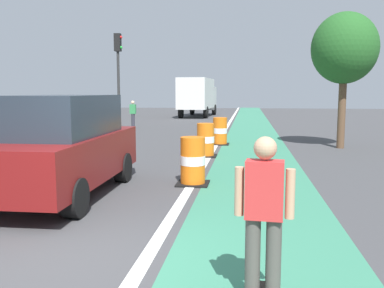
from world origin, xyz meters
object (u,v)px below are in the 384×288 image
delivery_truck_down_block (198,95)px  pedestrian_crossing (133,114)px  traffic_barrel_back (220,131)px  traffic_barrel_mid (206,140)px  parked_suv_nearest (62,145)px  traffic_light_corner (118,65)px  traffic_barrel_front (193,161)px  skateboarder_on_lane (264,217)px  street_tree_sidewalk (345,49)px

delivery_truck_down_block → pedestrian_crossing: 12.64m
traffic_barrel_back → traffic_barrel_mid: bearing=-94.7°
parked_suv_nearest → traffic_barrel_back: bearing=73.4°
parked_suv_nearest → delivery_truck_down_block: bearing=91.2°
parked_suv_nearest → traffic_light_corner: traffic_light_corner is taller
delivery_truck_down_block → pedestrian_crossing: bearing=-100.4°
delivery_truck_down_block → traffic_barrel_front: bearing=-83.4°
parked_suv_nearest → traffic_barrel_front: 2.87m
skateboarder_on_lane → street_tree_sidewalk: size_ratio=0.34×
traffic_barrel_front → traffic_barrel_back: bearing=89.0°
skateboarder_on_lane → traffic_barrel_back: skateboarder_on_lane is taller
traffic_barrel_mid → delivery_truck_down_block: bearing=97.5°
traffic_barrel_front → delivery_truck_down_block: delivery_truck_down_block is taller
pedestrian_crossing → street_tree_sidewalk: 12.59m
parked_suv_nearest → skateboarder_on_lane: bearing=-45.6°
traffic_barrel_front → street_tree_sidewalk: street_tree_sidewalk is taller
street_tree_sidewalk → pedestrian_crossing: bearing=144.8°
skateboarder_on_lane → delivery_truck_down_block: (-4.45, 31.69, 0.94)m
traffic_light_corner → street_tree_sidewalk: bearing=-26.6°
traffic_barrel_mid → pedestrian_crossing: bearing=117.9°
parked_suv_nearest → traffic_barrel_mid: 6.05m
skateboarder_on_lane → traffic_barrel_front: 5.52m
skateboarder_on_lane → traffic_barrel_front: skateboarder_on_lane is taller
skateboarder_on_lane → traffic_barrel_mid: bearing=99.1°
traffic_barrel_back → delivery_truck_down_block: size_ratio=0.14×
traffic_barrel_back → delivery_truck_down_block: 19.32m
skateboarder_on_lane → delivery_truck_down_block: 32.02m
traffic_barrel_front → parked_suv_nearest: bearing=-150.9°
traffic_barrel_front → traffic_barrel_mid: (-0.14, 4.19, 0.00)m
traffic_barrel_front → traffic_barrel_back: same height
traffic_light_corner → traffic_barrel_front: bearing=-65.3°
traffic_light_corner → street_tree_sidewalk: size_ratio=1.02×
skateboarder_on_lane → traffic_light_corner: (-6.91, 17.34, 2.59)m
traffic_barrel_mid → delivery_truck_down_block: delivery_truck_down_block is taller
delivery_truck_down_block → traffic_light_corner: size_ratio=1.51×
traffic_barrel_back → traffic_light_corner: size_ratio=0.21×
skateboarder_on_lane → pedestrian_crossing: skateboarder_on_lane is taller
traffic_barrel_front → traffic_barrel_back: 7.35m
traffic_barrel_back → skateboarder_on_lane: bearing=-84.3°
parked_suv_nearest → traffic_barrel_mid: parked_suv_nearest is taller
skateboarder_on_lane → parked_suv_nearest: bearing=134.4°
traffic_light_corner → pedestrian_crossing: traffic_light_corner is taller
pedestrian_crossing → traffic_light_corner: bearing=-95.4°
traffic_barrel_back → pedestrian_crossing: size_ratio=0.68×
traffic_light_corner → parked_suv_nearest: bearing=-77.2°
parked_suv_nearest → traffic_barrel_back: parked_suv_nearest is taller
traffic_barrel_back → street_tree_sidewalk: (4.57, -0.46, 3.14)m
parked_suv_nearest → pedestrian_crossing: parked_suv_nearest is taller
traffic_light_corner → street_tree_sidewalk: (10.21, -5.12, 0.17)m
traffic_light_corner → pedestrian_crossing: size_ratio=3.17×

